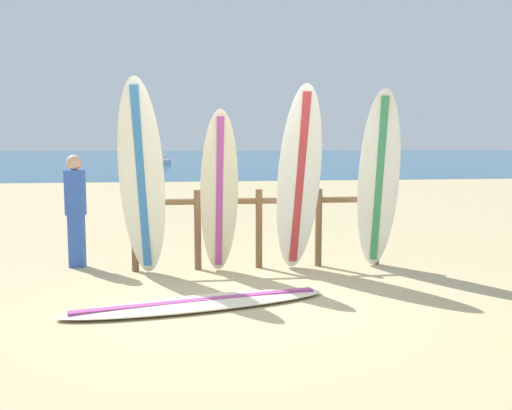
# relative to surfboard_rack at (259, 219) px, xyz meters

# --- Properties ---
(ground_plane) EXTENTS (120.00, 120.00, 0.00)m
(ground_plane) POSITION_rel_surfboard_rack_xyz_m (-0.40, -1.57, -0.65)
(ground_plane) COLOR tan
(ocean_water) EXTENTS (120.00, 80.00, 0.01)m
(ocean_water) POSITION_rel_surfboard_rack_xyz_m (-0.40, 56.43, -0.64)
(ocean_water) COLOR navy
(ocean_water) RESTS_ON ground
(surfboard_rack) EXTENTS (3.32, 0.09, 1.04)m
(surfboard_rack) POSITION_rel_surfboard_rack_xyz_m (0.00, 0.00, 0.00)
(surfboard_rack) COLOR brown
(surfboard_rack) RESTS_ON ground
(surfboard_leaning_far_left) EXTENTS (0.65, 0.69, 2.43)m
(surfboard_leaning_far_left) POSITION_rel_surfboard_rack_xyz_m (-1.48, -0.34, 0.57)
(surfboard_leaning_far_left) COLOR white
(surfboard_leaning_far_left) RESTS_ON ground
(surfboard_leaning_left) EXTENTS (0.48, 0.60, 2.06)m
(surfboard_leaning_left) POSITION_rel_surfboard_rack_xyz_m (-0.54, -0.34, 0.38)
(surfboard_leaning_left) COLOR beige
(surfboard_leaning_left) RESTS_ON ground
(surfboard_leaning_center_left) EXTENTS (0.65, 0.68, 2.37)m
(surfboard_leaning_center_left) POSITION_rel_surfboard_rack_xyz_m (0.47, -0.30, 0.54)
(surfboard_leaning_center_left) COLOR white
(surfboard_leaning_center_left) RESTS_ON ground
(surfboard_leaning_center) EXTENTS (0.61, 0.69, 2.33)m
(surfboard_leaning_center) POSITION_rel_surfboard_rack_xyz_m (1.51, -0.32, 0.52)
(surfboard_leaning_center) COLOR white
(surfboard_leaning_center) RESTS_ON ground
(surfboard_lying_on_sand) EXTENTS (2.81, 1.18, 0.08)m
(surfboard_lying_on_sand) POSITION_rel_surfboard_rack_xyz_m (-0.85, -1.69, -0.61)
(surfboard_lying_on_sand) COLOR beige
(surfboard_lying_on_sand) RESTS_ON ground
(beachgoer_standing) EXTENTS (0.26, 0.20, 1.50)m
(beachgoer_standing) POSITION_rel_surfboard_rack_xyz_m (-2.40, 0.35, 0.18)
(beachgoer_standing) COLOR #3359B2
(beachgoer_standing) RESTS_ON ground
(small_boat_offshore) EXTENTS (1.46, 2.81, 0.71)m
(small_boat_offshore) POSITION_rel_surfboard_rack_xyz_m (-2.55, 35.56, -0.39)
(small_boat_offshore) COLOR silver
(small_boat_offshore) RESTS_ON ocean_water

